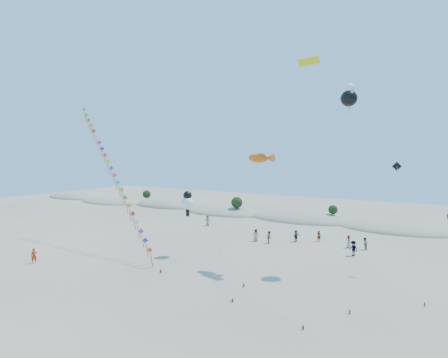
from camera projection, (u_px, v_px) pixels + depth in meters
ground at (98, 306)px, 29.30m from camera, size 160.00×160.00×0.00m
dune_ridge at (305, 219)px, 67.20m from camera, size 145.30×11.49×5.57m
kite_train at (112, 170)px, 46.91m from camera, size 22.48×8.83×19.04m
fish_kite at (261, 158)px, 38.58m from camera, size 3.63×10.11×12.01m
cartoon_kite_low at (188, 202)px, 43.66m from camera, size 11.46×6.67×7.60m
cartoon_kite_high at (349, 97)px, 37.68m from camera, size 4.04×11.96×19.06m
parafoil_kite at (309, 65)px, 38.44m from camera, size 6.03×14.94×21.92m
dark_kite at (404, 201)px, 35.04m from camera, size 3.76×8.53×11.16m
flyer_foreground at (34, 256)px, 40.75m from camera, size 0.66×0.72×1.65m
beachgoers at (330, 243)px, 46.64m from camera, size 38.12×9.58×1.79m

